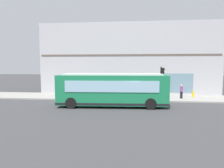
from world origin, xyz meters
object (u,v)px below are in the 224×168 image
(traffic_light_near_corner, at_px, (162,77))
(fire_hydrant, at_px, (193,94))
(pedestrian_near_hydrant, at_px, (121,89))
(pedestrian_near_building_entrance, at_px, (181,90))
(city_bus_nearside, at_px, (112,90))

(traffic_light_near_corner, xyz_separation_m, fire_hydrant, (2.37, -3.89, -2.09))
(fire_hydrant, distance_m, pedestrian_near_hydrant, 8.46)
(pedestrian_near_hydrant, bearing_deg, pedestrian_near_building_entrance, -82.05)
(fire_hydrant, bearing_deg, pedestrian_near_hydrant, 103.37)
(city_bus_nearside, xyz_separation_m, pedestrian_near_building_entrance, (4.33, -7.28, -0.52))
(city_bus_nearside, xyz_separation_m, fire_hydrant, (5.35, -8.84, -1.04))
(pedestrian_near_building_entrance, distance_m, pedestrian_near_hydrant, 6.71)
(city_bus_nearside, height_order, traffic_light_near_corner, traffic_light_near_corner)
(city_bus_nearside, distance_m, pedestrian_near_building_entrance, 8.49)
(city_bus_nearside, distance_m, pedestrian_near_hydrant, 3.48)
(pedestrian_near_hydrant, bearing_deg, traffic_light_near_corner, -95.59)
(pedestrian_near_hydrant, bearing_deg, city_bus_nearside, 169.36)
(fire_hydrant, xyz_separation_m, pedestrian_near_hydrant, (-1.95, 8.20, 0.67))
(city_bus_nearside, relative_size, traffic_light_near_corner, 2.89)
(fire_hydrant, distance_m, pedestrian_near_building_entrance, 1.94)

